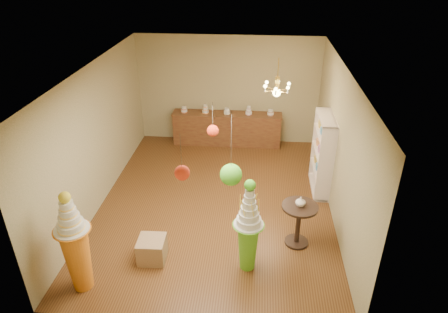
# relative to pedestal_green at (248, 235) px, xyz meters

# --- Properties ---
(floor) EXTENTS (6.50, 6.50, 0.00)m
(floor) POSITION_rel_pedestal_green_xyz_m (-0.77, 1.94, -0.71)
(floor) COLOR #533116
(floor) RESTS_ON ground
(ceiling) EXTENTS (6.50, 6.50, 0.00)m
(ceiling) POSITION_rel_pedestal_green_xyz_m (-0.77, 1.94, 2.29)
(ceiling) COLOR white
(ceiling) RESTS_ON ground
(wall_back) EXTENTS (5.00, 0.04, 3.00)m
(wall_back) POSITION_rel_pedestal_green_xyz_m (-0.77, 5.19, 0.79)
(wall_back) COLOR #988F68
(wall_back) RESTS_ON ground
(wall_front) EXTENTS (5.00, 0.04, 3.00)m
(wall_front) POSITION_rel_pedestal_green_xyz_m (-0.77, -1.31, 0.79)
(wall_front) COLOR #988F68
(wall_front) RESTS_ON ground
(wall_left) EXTENTS (0.04, 6.50, 3.00)m
(wall_left) POSITION_rel_pedestal_green_xyz_m (-3.27, 1.94, 0.79)
(wall_left) COLOR #988F68
(wall_left) RESTS_ON ground
(wall_right) EXTENTS (0.04, 6.50, 3.00)m
(wall_right) POSITION_rel_pedestal_green_xyz_m (1.73, 1.94, 0.79)
(wall_right) COLOR #988F68
(wall_right) RESTS_ON ground
(pedestal_green) EXTENTS (0.60, 0.60, 1.80)m
(pedestal_green) POSITION_rel_pedestal_green_xyz_m (0.00, 0.00, 0.00)
(pedestal_green) COLOR #5CB227
(pedestal_green) RESTS_ON floor
(pedestal_orange) EXTENTS (0.71, 0.71, 1.86)m
(pedestal_orange) POSITION_rel_pedestal_green_xyz_m (-2.71, -0.70, 0.04)
(pedestal_orange) COLOR orange
(pedestal_orange) RESTS_ON floor
(burlap_riser) EXTENTS (0.50, 0.50, 0.44)m
(burlap_riser) POSITION_rel_pedestal_green_xyz_m (-1.72, 0.04, -0.49)
(burlap_riser) COLOR #906F4E
(burlap_riser) RESTS_ON floor
(sideboard) EXTENTS (3.04, 0.54, 1.16)m
(sideboard) POSITION_rel_pedestal_green_xyz_m (-0.77, 4.91, -0.23)
(sideboard) COLOR brown
(sideboard) RESTS_ON floor
(shelving_unit) EXTENTS (0.33, 1.20, 1.80)m
(shelving_unit) POSITION_rel_pedestal_green_xyz_m (1.56, 2.74, 0.19)
(shelving_unit) COLOR beige
(shelving_unit) RESTS_ON floor
(round_table) EXTENTS (0.73, 0.73, 0.86)m
(round_table) POSITION_rel_pedestal_green_xyz_m (0.92, 0.72, -0.15)
(round_table) COLOR black
(round_table) RESTS_ON floor
(vase) EXTENTS (0.22, 0.22, 0.19)m
(vase) POSITION_rel_pedestal_green_xyz_m (0.92, 0.72, 0.25)
(vase) COLOR beige
(vase) RESTS_ON round_table
(pom_red_left) EXTENTS (0.18, 0.18, 0.56)m
(pom_red_left) POSITION_rel_pedestal_green_xyz_m (-0.60, 0.20, 1.82)
(pom_red_left) COLOR #393329
(pom_red_left) RESTS_ON ceiling
(pom_green_mid) EXTENTS (0.34, 0.34, 1.21)m
(pom_green_mid) POSITION_rel_pedestal_green_xyz_m (-0.29, -0.14, 1.25)
(pom_green_mid) COLOR #393329
(pom_green_mid) RESTS_ON ceiling
(pom_red_right) EXTENTS (0.20, 0.20, 0.67)m
(pom_red_right) POSITION_rel_pedestal_green_xyz_m (-0.88, -0.93, 1.72)
(pom_red_right) COLOR #393329
(pom_red_right) RESTS_ON ceiling
(chandelier) EXTENTS (0.83, 0.83, 0.85)m
(chandelier) POSITION_rel_pedestal_green_xyz_m (0.46, 2.92, 1.59)
(chandelier) COLOR #E3B950
(chandelier) RESTS_ON ceiling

